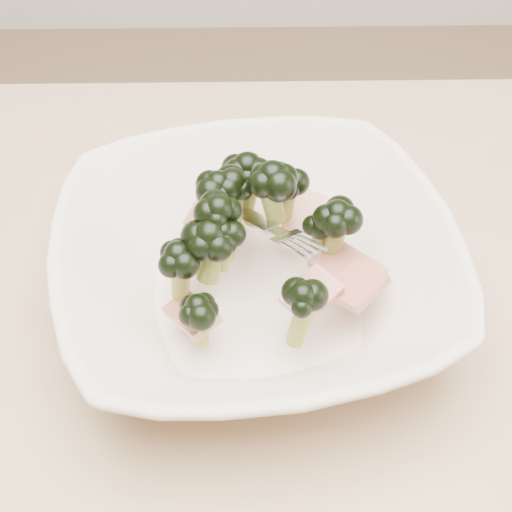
% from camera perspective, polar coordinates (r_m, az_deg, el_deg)
% --- Properties ---
extents(dining_table, '(1.20, 0.80, 0.75)m').
position_cam_1_polar(dining_table, '(0.61, -1.47, -14.82)').
color(dining_table, tan).
rests_on(dining_table, ground).
extents(broccoli_dish, '(0.35, 0.35, 0.12)m').
position_cam_1_polar(broccoli_dish, '(0.54, -0.04, -0.60)').
color(broccoli_dish, beige).
rests_on(broccoli_dish, dining_table).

